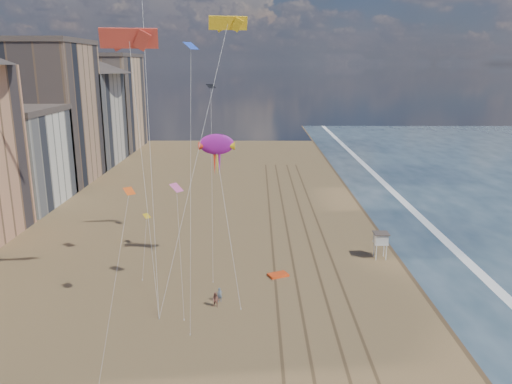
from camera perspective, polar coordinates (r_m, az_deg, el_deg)
wet_sand at (r=77.94m, az=16.79°, el=-4.22°), size 260.00×260.00×0.00m
foam at (r=79.24m, az=19.71°, el=-4.15°), size 260.00×260.00×0.00m
tracks at (r=65.55m, az=5.28°, el=-7.19°), size 7.68×120.00×0.01m
buildings at (r=105.76m, az=-23.74°, el=7.49°), size 34.72×131.35×29.00m
lifeguard_stand at (r=65.30m, az=14.08°, el=-5.20°), size 1.90×1.90×3.43m
grounded_kite at (r=59.24m, az=2.55°, el=-9.44°), size 2.63×2.23×0.25m
show_kite at (r=57.51m, az=-4.51°, el=5.41°), size 4.25×5.89×18.38m
kite_flyer_a at (r=53.14m, az=-4.17°, el=-11.64°), size 0.64×0.52×1.53m
kite_flyer_b at (r=52.06m, az=-4.63°, el=-12.18°), size 0.93×0.82×1.61m
small_kites at (r=55.44m, az=-9.15°, el=6.28°), size 10.44×19.88×21.95m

